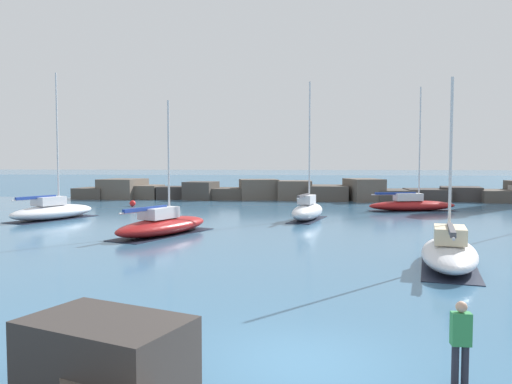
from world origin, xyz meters
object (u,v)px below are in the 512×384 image
object	(u,v)px
sailboat_moored_5	(412,204)
person_on_rocks	(461,339)
sailboat_moored_2	(163,225)
sailboat_moored_1	(449,252)
mooring_buoy_orange_near	(133,203)
sailboat_moored_4	(53,211)
sailboat_moored_6	(308,210)

from	to	relation	value
sailboat_moored_5	person_on_rocks	world-z (taller)	sailboat_moored_5
sailboat_moored_5	person_on_rocks	bearing A→B (deg)	-100.06
sailboat_moored_2	sailboat_moored_1	bearing A→B (deg)	-28.12
mooring_buoy_orange_near	person_on_rocks	distance (m)	42.39
sailboat_moored_1	sailboat_moored_5	world-z (taller)	sailboat_moored_5
sailboat_moored_1	sailboat_moored_2	world-z (taller)	sailboat_moored_2
mooring_buoy_orange_near	sailboat_moored_2	bearing A→B (deg)	-65.36
sailboat_moored_4	sailboat_moored_6	bearing A→B (deg)	4.57
sailboat_moored_5	person_on_rocks	distance (m)	36.02
sailboat_moored_4	person_on_rocks	size ratio (longest dim) A/B	6.74
sailboat_moored_6	mooring_buoy_orange_near	xyz separation A→B (m)	(-17.00, 9.99, -0.44)
sailboat_moored_4	sailboat_moored_6	xyz separation A→B (m)	(19.05, 1.52, 0.08)
sailboat_moored_2	sailboat_moored_4	world-z (taller)	sailboat_moored_4
sailboat_moored_1	sailboat_moored_6	xyz separation A→B (m)	(-5.75, 16.17, 0.12)
sailboat_moored_4	sailboat_moored_5	size ratio (longest dim) A/B	1.01
sailboat_moored_1	sailboat_moored_5	bearing A→B (deg)	81.97
sailboat_moored_5	sailboat_moored_2	bearing A→B (deg)	-136.82
sailboat_moored_1	sailboat_moored_2	bearing A→B (deg)	151.88
sailboat_moored_2	sailboat_moored_4	distance (m)	12.69
sailboat_moored_1	person_on_rocks	size ratio (longest dim) A/B	4.76
sailboat_moored_4	mooring_buoy_orange_near	xyz separation A→B (m)	(2.05, 11.51, -0.35)
sailboat_moored_2	sailboat_moored_4	xyz separation A→B (m)	(-10.56, 7.03, 0.05)
sailboat_moored_2	mooring_buoy_orange_near	size ratio (longest dim) A/B	10.10
sailboat_moored_5	person_on_rocks	size ratio (longest dim) A/B	6.68
sailboat_moored_2	person_on_rocks	distance (m)	22.05
sailboat_moored_1	sailboat_moored_4	bearing A→B (deg)	149.44
sailboat_moored_2	sailboat_moored_5	bearing A→B (deg)	43.18
sailboat_moored_5	mooring_buoy_orange_near	world-z (taller)	sailboat_moored_5
sailboat_moored_1	sailboat_moored_6	bearing A→B (deg)	109.58
sailboat_moored_2	mooring_buoy_orange_near	world-z (taller)	sailboat_moored_2
sailboat_moored_2	sailboat_moored_5	distance (m)	24.20
sailboat_moored_6	mooring_buoy_orange_near	size ratio (longest dim) A/B	13.05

